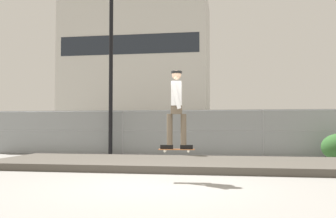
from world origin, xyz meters
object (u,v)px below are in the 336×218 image
Objects in this scene: skateboard at (177,150)px; parked_car_mid at (227,134)px; skater at (177,104)px; parked_car_near at (118,133)px; street_lamp at (111,41)px.

skateboard is 0.18× the size of parked_car_mid.
skater is 9.64m from parked_car_mid.
parked_car_near is (-4.33, 9.85, 0.13)m from skateboard.
skateboard is at bearing -60.37° from street_lamp.
skater is 0.23× the size of street_lamp.
parked_car_near is at bearing 102.37° from street_lamp.
parked_car_near is at bearing 113.71° from skater.
skater is 7.71m from street_lamp.
street_lamp is at bearing -144.25° from parked_car_mid.
skater is 10.80m from parked_car_near.
street_lamp is 1.67× the size of parked_car_near.
skateboard is at bearing -116.57° from skater.
street_lamp reaches higher than skater.
street_lamp is 1.68× the size of parked_car_mid.
skater is at bearing -66.29° from parked_car_near.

